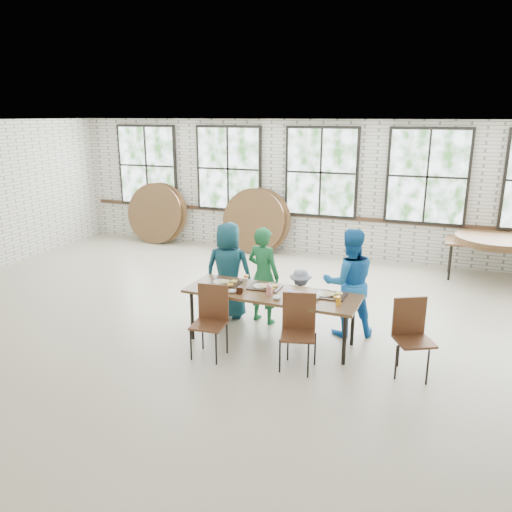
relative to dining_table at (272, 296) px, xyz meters
The scene contains 13 objects.
room 4.80m from the dining_table, 95.62° to the left, with size 12.00×12.00×12.00m.
dining_table is the anchor object (origin of this frame).
chair_near_left 0.89m from the dining_table, 135.41° to the right, with size 0.45×0.44×0.95m.
chair_near_right 0.76m from the dining_table, 44.26° to the right, with size 0.51×0.49×0.95m.
chair_spare 1.89m from the dining_table, ahead, with size 0.56×0.56×0.95m.
adult_teal 1.14m from the dining_table, 145.03° to the left, with size 0.74×0.48×1.52m, color navy.
adult_green 0.74m from the dining_table, 118.59° to the left, with size 0.55×0.36×1.50m, color #1C6C39.
toddler 0.73m from the dining_table, 70.36° to the left, with size 0.58×0.33×0.90m, color #141B3F.
adult_blue 1.15m from the dining_table, 34.61° to the left, with size 0.76×0.59×1.57m, color blue.
storage_table 5.12m from the dining_table, 52.60° to the left, with size 1.80×0.76×0.74m.
tabletop_clutter 0.12m from the dining_table, 11.27° to the right, with size 1.96×0.58×0.11m.
round_tops_stacked 5.12m from the dining_table, 52.60° to the left, with size 1.50×1.50×0.13m.
round_tops_leaning 5.43m from the dining_table, 125.90° to the left, with size 4.23×0.43×1.49m.
Camera 1 is at (2.52, -6.31, 3.08)m, focal length 35.00 mm.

